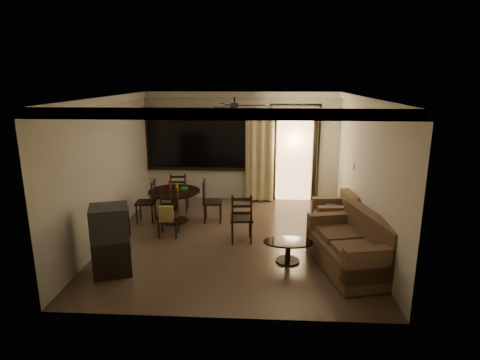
# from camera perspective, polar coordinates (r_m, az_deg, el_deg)

# --- Properties ---
(ground) EXTENTS (5.50, 5.50, 0.00)m
(ground) POSITION_cam_1_polar(r_m,az_deg,el_deg) (8.16, -0.75, -8.31)
(ground) COLOR #7F6651
(ground) RESTS_ON ground
(room_shell) EXTENTS (5.50, 6.70, 5.50)m
(room_shell) POSITION_cam_1_polar(r_m,az_deg,el_deg) (9.37, 3.63, 6.29)
(room_shell) COLOR beige
(room_shell) RESTS_ON ground
(dining_table) EXTENTS (1.14, 1.14, 0.94)m
(dining_table) POSITION_cam_1_polar(r_m,az_deg,el_deg) (9.03, -9.30, -2.43)
(dining_table) COLOR black
(dining_table) RESTS_ON ground
(dining_chair_west) EXTENTS (0.45, 0.45, 0.95)m
(dining_chair_west) POSITION_cam_1_polar(r_m,az_deg,el_deg) (9.22, -13.13, -4.12)
(dining_chair_west) COLOR black
(dining_chair_west) RESTS_ON ground
(dining_chair_east) EXTENTS (0.45, 0.45, 0.95)m
(dining_chair_east) POSITION_cam_1_polar(r_m,az_deg,el_deg) (9.02, -3.97, -4.17)
(dining_chair_east) COLOR black
(dining_chair_east) RESTS_ON ground
(dining_chair_south) EXTENTS (0.45, 0.50, 0.95)m
(dining_chair_south) POSITION_cam_1_polar(r_m,az_deg,el_deg) (8.31, -10.13, -5.87)
(dining_chair_south) COLOR black
(dining_chair_south) RESTS_ON ground
(dining_chair_north) EXTENTS (0.45, 0.45, 0.95)m
(dining_chair_north) POSITION_cam_1_polar(r_m,az_deg,el_deg) (9.85, -8.56, -2.68)
(dining_chair_north) COLOR black
(dining_chair_north) RESTS_ON ground
(tv_cabinet) EXTENTS (0.75, 0.71, 1.16)m
(tv_cabinet) POSITION_cam_1_polar(r_m,az_deg,el_deg) (6.94, -17.86, -8.10)
(tv_cabinet) COLOR black
(tv_cabinet) RESTS_ON ground
(sofa) EXTENTS (1.30, 1.91, 0.93)m
(sofa) POSITION_cam_1_polar(r_m,az_deg,el_deg) (7.07, 15.89, -9.35)
(sofa) COLOR #422B1E
(sofa) RESTS_ON ground
(armchair) EXTENTS (0.85, 0.85, 0.80)m
(armchair) POSITION_cam_1_polar(r_m,az_deg,el_deg) (8.70, 13.51, -4.93)
(armchair) COLOR #422B1E
(armchair) RESTS_ON ground
(coffee_table) EXTENTS (0.87, 0.52, 0.38)m
(coffee_table) POSITION_cam_1_polar(r_m,az_deg,el_deg) (7.17, 6.84, -9.58)
(coffee_table) COLOR black
(coffee_table) RESTS_ON ground
(side_chair) EXTENTS (0.48, 0.48, 1.00)m
(side_chair) POSITION_cam_1_polar(r_m,az_deg,el_deg) (7.94, 0.20, -6.69)
(side_chair) COLOR black
(side_chair) RESTS_ON ground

